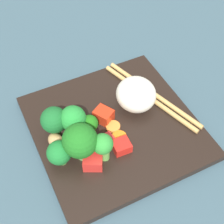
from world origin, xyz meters
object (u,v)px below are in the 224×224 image
at_px(broccoli_floret_4, 59,153).
at_px(carrot_slice_2, 75,118).
at_px(rice_mound, 136,94).
at_px(chopstick_pair, 151,95).
at_px(square_plate, 114,127).

height_order(broccoli_floret_4, carrot_slice_2, broccoli_floret_4).
height_order(rice_mound, chopstick_pair, rice_mound).
bearing_deg(square_plate, chopstick_pair, 18.90).
bearing_deg(carrot_slice_2, chopstick_pair, -3.51).
bearing_deg(square_plate, rice_mound, 25.03).
distance_m(rice_mound, chopstick_pair, 0.05).
bearing_deg(chopstick_pair, rice_mound, 79.31).
height_order(broccoli_floret_4, chopstick_pair, broccoli_floret_4).
xyz_separation_m(square_plate, chopstick_pair, (0.09, 0.03, 0.01)).
relative_size(square_plate, broccoli_floret_4, 5.93).
distance_m(square_plate, carrot_slice_2, 0.07).
bearing_deg(square_plate, carrot_slice_2, 145.36).
height_order(square_plate, carrot_slice_2, carrot_slice_2).
height_order(square_plate, broccoli_floret_4, broccoli_floret_4).
bearing_deg(rice_mound, carrot_slice_2, 172.36).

